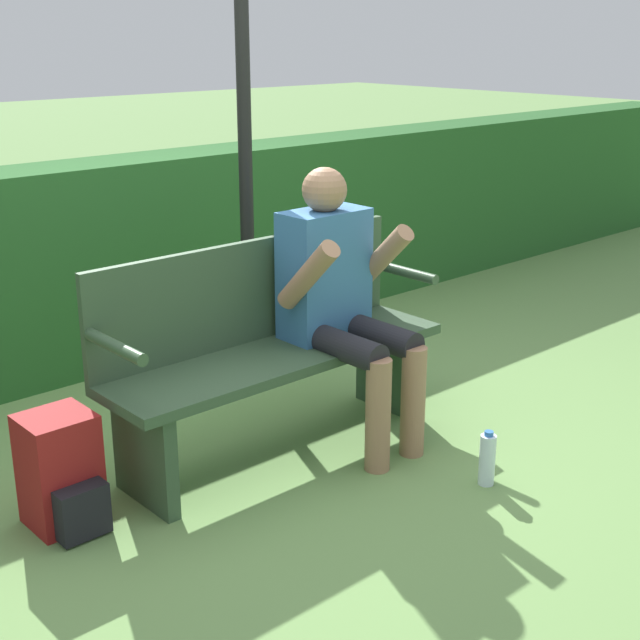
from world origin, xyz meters
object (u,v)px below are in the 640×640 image
at_px(water_bottle, 487,459).
at_px(signpost, 245,109).
at_px(backpack, 62,474).
at_px(person_seated, 341,294).
at_px(park_bench, 270,347).

distance_m(water_bottle, signpost, 2.03).
bearing_deg(backpack, signpost, 24.05).
height_order(person_seated, water_bottle, person_seated).
relative_size(water_bottle, signpost, 0.09).
height_order(park_bench, signpost, signpost).
relative_size(backpack, water_bottle, 1.85).
bearing_deg(person_seated, park_bench, 156.77).
bearing_deg(signpost, person_seated, -95.13).
relative_size(person_seated, water_bottle, 5.15).
distance_m(person_seated, signpost, 1.08).
distance_m(person_seated, backpack, 1.42).
bearing_deg(water_bottle, park_bench, 116.49).
height_order(water_bottle, signpost, signpost).
distance_m(park_bench, water_bottle, 1.06).
xyz_separation_m(park_bench, backpack, (-1.02, 0.01, -0.27)).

